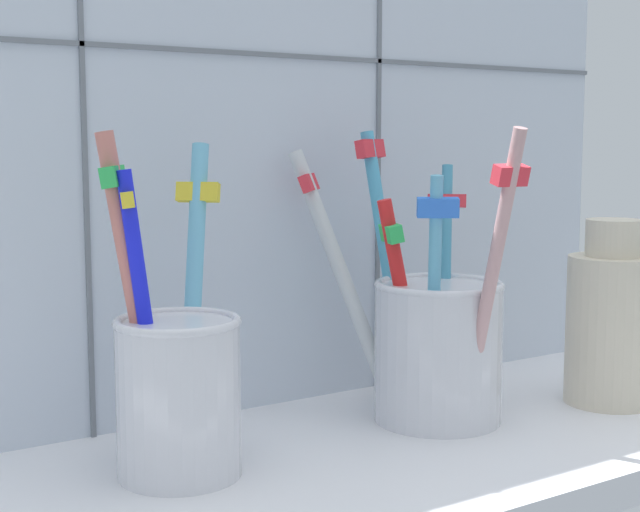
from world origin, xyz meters
The scene contains 5 objects.
counter_slab centered at (0.00, 0.00, 1.00)cm, with size 64.00×22.00×2.00cm, color silver.
tile_wall_back centered at (0.00, 12.00, 22.50)cm, with size 64.00×2.20×45.00cm.
toothbrush_cup_left centered at (-9.01, 2.39, 7.00)cm, with size 8.18×8.56×18.34cm.
toothbrush_cup_right centered at (8.81, 2.35, 7.20)cm, with size 10.90×15.51×18.60cm.
ceramic_vase centered at (21.35, -1.20, 7.60)cm, with size 5.94×5.94×12.56cm.
Camera 1 is at (-29.05, -42.01, 19.81)cm, focal length 52.14 mm.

